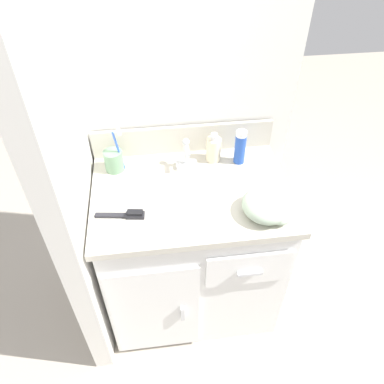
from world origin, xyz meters
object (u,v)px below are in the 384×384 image
Objects in this scene: toothbrush_cup at (114,160)px; shaving_cream_can at (240,147)px; hand_towel at (269,207)px; soap_dispenser at (214,149)px; hairbrush at (127,215)px.

shaving_cream_can is (0.54, -0.02, 0.03)m from toothbrush_cup.
soap_dispenser is at bearing 112.41° from hand_towel.
soap_dispenser reaches higher than hairbrush.
shaving_cream_can is at bearing -14.97° from soap_dispenser.
hand_towel is (0.15, -0.36, -0.02)m from soap_dispenser.
hand_towel is at bearing -83.44° from shaving_cream_can.
toothbrush_cup is at bearing 178.24° from shaving_cream_can.
soap_dispenser is 0.74× the size of hand_towel.
shaving_cream_can reaches higher than hairbrush.
hand_towel is at bearing -30.83° from toothbrush_cup.
soap_dispenser is (0.43, 0.01, 0.01)m from toothbrush_cup.
hand_towel reaches higher than hairbrush.
soap_dispenser is 0.75× the size of hairbrush.
soap_dispenser is at bearing 1.70° from toothbrush_cup.
toothbrush_cup is 0.30m from hairbrush.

